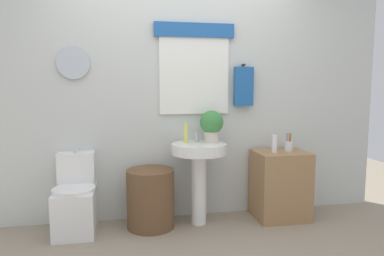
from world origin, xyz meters
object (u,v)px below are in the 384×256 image
at_px(toilet, 76,201).
at_px(soap_bottle, 186,133).
at_px(toothbrush_cup, 289,146).
at_px(potted_plant, 212,124).
at_px(lotion_bottle, 274,144).
at_px(wooden_cabinet, 280,185).
at_px(laundry_hamper, 151,198).
at_px(pedestal_sink, 199,163).

distance_m(toilet, soap_bottle, 1.22).
bearing_deg(toothbrush_cup, potted_plant, 177.18).
xyz_separation_m(potted_plant, lotion_bottle, (0.62, -0.10, -0.20)).
height_order(toilet, toothbrush_cup, toothbrush_cup).
bearing_deg(wooden_cabinet, laundry_hamper, 180.00).
distance_m(wooden_cabinet, toothbrush_cup, 0.41).
relative_size(laundry_hamper, toothbrush_cup, 3.06).
height_order(toilet, wooden_cabinet, toilet).
height_order(soap_bottle, toothbrush_cup, soap_bottle).
relative_size(laundry_hamper, pedestal_sink, 0.70).
height_order(laundry_hamper, potted_plant, potted_plant).
relative_size(toilet, laundry_hamper, 1.32).
distance_m(pedestal_sink, soap_bottle, 0.32).
bearing_deg(lotion_bottle, potted_plant, 170.90).
bearing_deg(laundry_hamper, toothbrush_cup, 0.81).
xyz_separation_m(toilet, potted_plant, (1.31, 0.03, 0.69)).
height_order(toilet, soap_bottle, soap_bottle).
height_order(soap_bottle, potted_plant, potted_plant).
relative_size(laundry_hamper, lotion_bottle, 3.13).
relative_size(wooden_cabinet, soap_bottle, 3.56).
height_order(wooden_cabinet, soap_bottle, soap_bottle).
xyz_separation_m(pedestal_sink, soap_bottle, (-0.12, 0.05, 0.29)).
bearing_deg(potted_plant, pedestal_sink, -156.80).
bearing_deg(potted_plant, lotion_bottle, -9.10).
bearing_deg(soap_bottle, wooden_cabinet, -2.93).
relative_size(lotion_bottle, toothbrush_cup, 0.98).
bearing_deg(potted_plant, soap_bottle, -177.80).
bearing_deg(toothbrush_cup, toilet, 179.71).
xyz_separation_m(toilet, toothbrush_cup, (2.12, -0.01, 0.46)).
height_order(wooden_cabinet, potted_plant, potted_plant).
bearing_deg(soap_bottle, toothbrush_cup, -1.60).
bearing_deg(wooden_cabinet, toilet, 179.13).
height_order(pedestal_sink, toothbrush_cup, toothbrush_cup).
height_order(wooden_cabinet, lotion_bottle, lotion_bottle).
bearing_deg(laundry_hamper, potted_plant, 5.58).
bearing_deg(pedestal_sink, potted_plant, 23.20).
relative_size(laundry_hamper, wooden_cabinet, 0.81).
bearing_deg(toilet, pedestal_sink, -1.51).
xyz_separation_m(laundry_hamper, lotion_bottle, (1.24, -0.04, 0.50)).
xyz_separation_m(laundry_hamper, pedestal_sink, (0.47, 0.00, 0.33)).
relative_size(toilet, toothbrush_cup, 4.03).
bearing_deg(lotion_bottle, toothbrush_cup, 18.16).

